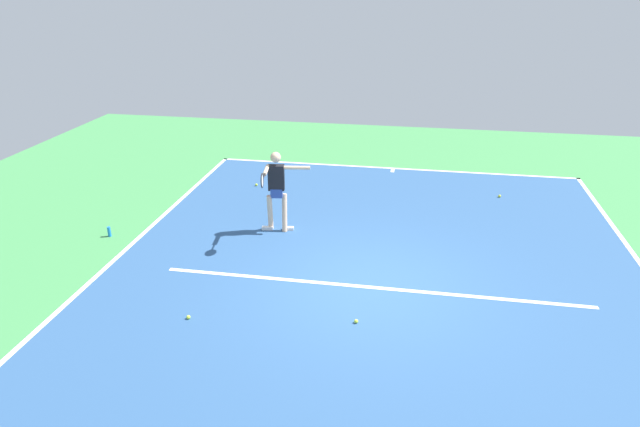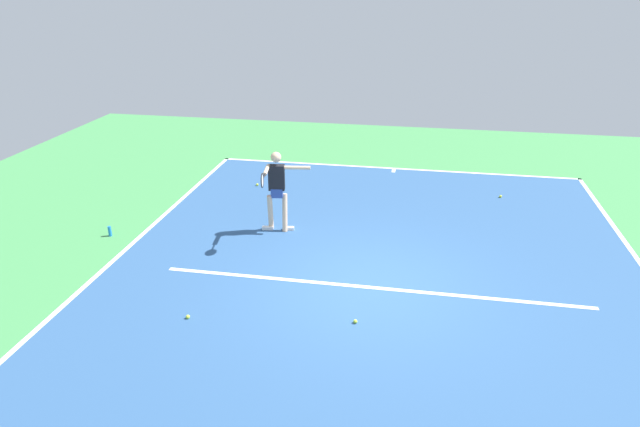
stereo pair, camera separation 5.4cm
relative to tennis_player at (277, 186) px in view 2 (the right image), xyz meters
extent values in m
plane|color=#428E4C|center=(-2.23, 2.01, -1.03)|extent=(23.36, 23.36, 0.00)
cube|color=#2D5484|center=(-2.23, 2.01, -1.03)|extent=(10.22, 13.60, 0.00)
cube|color=white|center=(-2.23, -4.74, -1.02)|extent=(10.22, 0.10, 0.01)
cube|color=white|center=(2.83, 2.01, -1.02)|extent=(0.10, 13.60, 0.01)
cube|color=white|center=(-2.23, 2.07, -1.02)|extent=(7.66, 0.10, 0.01)
cube|color=white|center=(-2.23, -4.54, -1.02)|extent=(0.10, 0.30, 0.01)
cylinder|color=beige|center=(-0.14, -0.06, -0.62)|extent=(0.14, 0.26, 0.84)
cube|color=white|center=(-0.22, -0.07, -0.99)|extent=(0.25, 0.13, 0.07)
cylinder|color=beige|center=(0.17, -0.01, -0.62)|extent=(0.14, 0.26, 0.84)
cube|color=white|center=(0.24, 0.00, -0.99)|extent=(0.25, 0.13, 0.07)
cube|color=#2D4799|center=(0.01, -0.04, -0.15)|extent=(0.27, 0.23, 0.20)
cube|color=black|center=(0.01, -0.04, 0.19)|extent=(0.36, 0.23, 0.55)
sphere|color=beige|center=(0.01, -0.04, 0.63)|extent=(0.22, 0.22, 0.22)
cylinder|color=beige|center=(-0.43, -0.10, 0.41)|extent=(0.55, 0.16, 0.08)
cylinder|color=beige|center=(0.14, 0.26, 0.44)|extent=(0.16, 0.55, 0.08)
cylinder|color=black|center=(0.09, 0.64, 0.44)|extent=(0.06, 0.22, 0.03)
torus|color=black|center=(0.05, 0.88, 0.44)|extent=(0.06, 0.29, 0.29)
cylinder|color=silver|center=(0.05, 0.88, 0.44)|extent=(0.04, 0.25, 0.25)
sphere|color=#C6E53D|center=(-2.10, 3.23, -0.99)|extent=(0.07, 0.07, 0.07)
sphere|color=yellow|center=(-5.00, -2.91, -0.99)|extent=(0.07, 0.07, 0.07)
sphere|color=#CCE033|center=(1.25, -2.63, -0.99)|extent=(0.07, 0.07, 0.07)
sphere|color=#C6E53D|center=(0.60, 3.59, -0.99)|extent=(0.07, 0.07, 0.07)
cylinder|color=blue|center=(3.47, 0.92, -0.92)|extent=(0.07, 0.07, 0.22)
camera|label=1|loc=(-2.87, 10.84, 4.14)|focal=31.60mm
camera|label=2|loc=(-2.92, 10.83, 4.14)|focal=31.60mm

